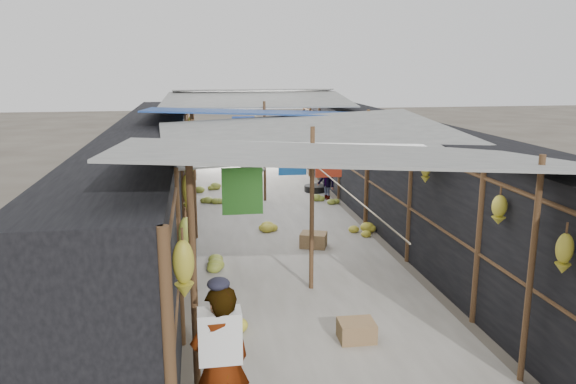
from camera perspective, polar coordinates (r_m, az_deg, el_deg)
aisle_slab at (r=12.35m, az=-0.92°, el=-3.61°), size 3.60×16.00×0.02m
stall_left at (r=12.00m, az=-13.81°, el=1.13°), size 1.40×15.00×2.30m
stall_right at (r=12.75m, az=11.17°, el=1.93°), size 1.40×15.00×2.30m
crate_near at (r=7.52m, az=6.98°, el=-13.87°), size 0.47×0.38×0.28m
crate_mid at (r=11.02m, az=2.61°, el=-4.93°), size 0.61×0.55×0.30m
crate_back at (r=15.73m, az=-4.46°, el=0.37°), size 0.42×0.35×0.25m
black_basin at (r=15.79m, az=2.79°, el=0.33°), size 0.63×0.63×0.19m
vendor_elderly at (r=5.51m, az=-6.85°, el=-16.89°), size 0.65×0.52×1.56m
shopper_blue at (r=13.96m, az=-3.73°, el=1.85°), size 1.05×1.00×1.71m
vendor_seated at (r=14.82m, az=3.88°, el=1.16°), size 0.63×0.76×1.03m
market_canopy at (r=12.23m, az=-1.08°, el=7.67°), size 5.62×15.20×2.77m
hanging_bananas at (r=11.76m, az=-1.65°, el=3.86°), size 3.95×14.09×0.84m
floor_bananas at (r=12.43m, az=-4.58°, el=-2.90°), size 3.93×9.66×0.35m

